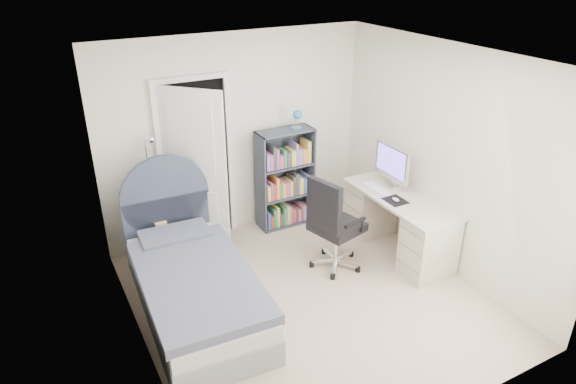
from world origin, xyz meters
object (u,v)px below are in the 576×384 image
nightstand (164,234)px  bookcase (286,182)px  office_chair (332,221)px  desk (398,221)px  bed (193,283)px  floor_lamp (155,206)px

nightstand → bookcase: bearing=4.7°
bookcase → office_chair: 1.20m
nightstand → desk: size_ratio=0.36×
nightstand → bookcase: size_ratio=0.36×
office_chair → bed: bearing=177.6°
bed → desk: size_ratio=1.46×
floor_lamp → bookcase: 1.68m
nightstand → floor_lamp: 0.36m
desk → office_chair: bearing=176.6°
floor_lamp → office_chair: size_ratio=1.30×
nightstand → office_chair: size_ratio=0.49×
desk → office_chair: (-0.91, 0.05, 0.22)m
bookcase → office_chair: bearing=-92.9°
nightstand → desk: (2.52, -1.11, 0.04)m
floor_lamp → bookcase: bearing=-4.3°
nightstand → bookcase: (1.67, 0.14, 0.24)m
bookcase → office_chair: size_ratio=1.36×
desk → office_chair: size_ratio=1.33×
nightstand → desk: desk is taller
desk → floor_lamp: bearing=151.4°
floor_lamp → desk: bearing=-28.6°
bed → desk: bearing=-2.8°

